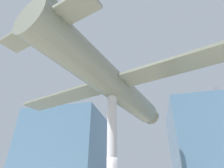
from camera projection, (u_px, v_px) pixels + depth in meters
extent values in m
cube|color=slate|center=(69.00, 152.00, 25.80)|extent=(10.44, 11.83, 10.15)
cube|color=slate|center=(73.00, 117.00, 28.41)|extent=(0.36, 11.24, 0.60)
cube|color=slate|center=(217.00, 147.00, 21.87)|extent=(10.44, 11.83, 10.15)
cube|color=slate|center=(205.00, 107.00, 24.48)|extent=(0.36, 11.24, 0.60)
cylinder|color=#B7B7BC|center=(112.00, 146.00, 10.07)|extent=(0.59, 0.59, 6.24)
cylinder|color=slate|center=(112.00, 84.00, 12.06)|extent=(5.87, 13.31, 1.96)
cube|color=slate|center=(112.00, 84.00, 12.06)|extent=(16.76, 6.77, 0.18)
cube|color=slate|center=(45.00, 26.00, 7.71)|extent=(5.50, 2.59, 0.18)
cube|color=slate|center=(49.00, 11.00, 8.19)|extent=(0.50, 1.10, 1.90)
cone|color=slate|center=(149.00, 114.00, 17.57)|extent=(1.98, 1.74, 1.67)
sphere|color=black|center=(151.00, 117.00, 18.20)|extent=(0.44, 0.44, 0.44)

